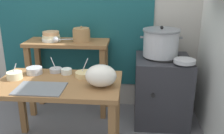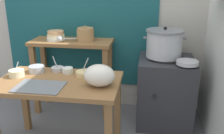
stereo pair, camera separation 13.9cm
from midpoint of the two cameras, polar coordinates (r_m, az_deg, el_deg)
name	(u,v)px [view 1 (the left image)]	position (r m, az deg, el deg)	size (l,w,h in m)	color
wall_back	(94,4)	(3.15, -5.34, 13.98)	(4.40, 0.12, 2.60)	#B2ADA3
prep_table	(59,93)	(2.35, -13.43, -5.76)	(1.10, 0.66, 0.72)	olive
back_shelf_table	(68,59)	(3.07, -11.11, 1.71)	(0.96, 0.40, 0.90)	olive
stove_block	(162,90)	(2.95, 9.76, -5.04)	(0.60, 0.61, 0.78)	#2D2D33
steamer_pot	(161,43)	(2.80, 9.53, 5.41)	(0.45, 0.40, 0.33)	#B7BABF
clay_pot	(81,35)	(2.96, -8.23, 7.15)	(0.20, 0.20, 0.18)	#A37A4C
bowl_stack_enamel	(51,37)	(3.05, -14.80, 6.62)	(0.21, 0.21, 0.11)	silver
ladle	(57,40)	(2.95, -13.68, 5.97)	(0.25, 0.10, 0.07)	#B7BABF
serving_tray	(40,89)	(2.20, -17.63, -4.66)	(0.40, 0.28, 0.01)	slate
plastic_bag	(101,76)	(2.13, -4.39, -1.98)	(0.26, 0.22, 0.19)	silver
wide_pan	(185,61)	(2.63, 14.55, 1.28)	(0.22, 0.22, 0.04)	#B7BABF
prep_bowl_0	(84,74)	(2.37, -7.88, -1.59)	(0.17, 0.17, 0.17)	#E5C684
prep_bowl_1	(56,70)	(2.54, -14.07, -0.64)	(0.12, 0.12, 0.15)	#B7BABF
prep_bowl_2	(34,70)	(2.56, -18.54, -0.73)	(0.15, 0.15, 0.06)	#B7BABF
prep_bowl_3	(14,75)	(2.49, -22.58, -1.72)	(0.14, 0.14, 0.14)	beige
prep_bowl_4	(66,71)	(2.47, -11.78, -0.92)	(0.10, 0.10, 0.05)	silver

